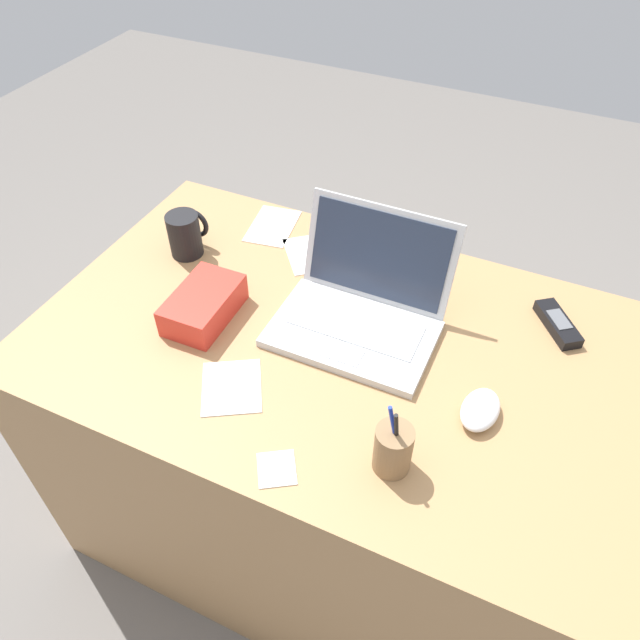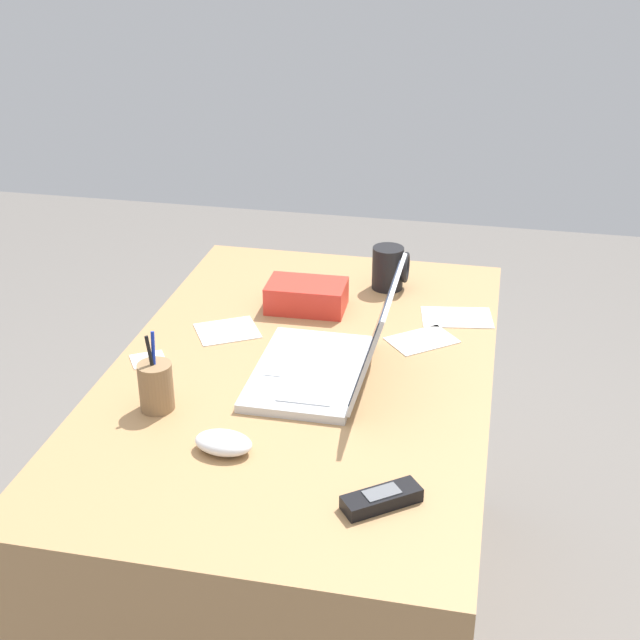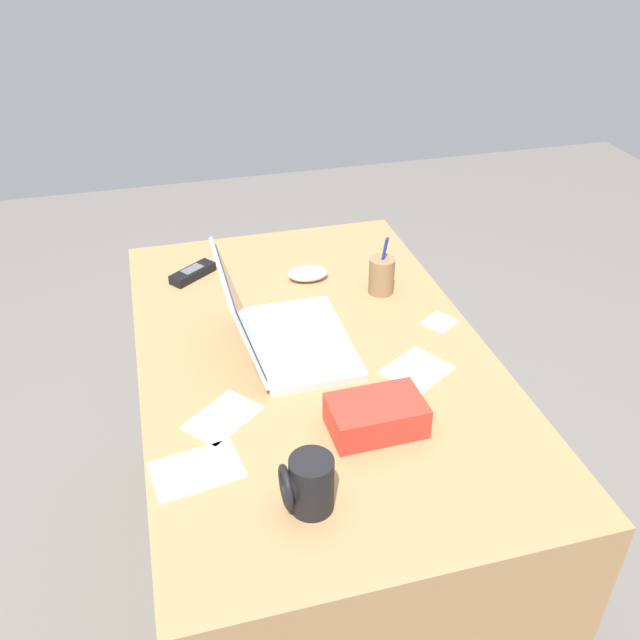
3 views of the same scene
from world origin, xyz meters
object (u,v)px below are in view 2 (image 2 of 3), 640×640
object	(u,v)px
laptop	(331,359)
pen_holder	(156,386)
coffee_mug_white	(390,268)
snack_bag	(307,296)
cordless_phone	(382,499)
computer_mouse	(223,443)

from	to	relation	value
laptop	pen_holder	bearing A→B (deg)	-59.23
laptop	coffee_mug_white	size ratio (longest dim) A/B	3.14
laptop	snack_bag	distance (m)	0.33
cordless_phone	pen_holder	world-z (taller)	pen_holder
coffee_mug_white	computer_mouse	bearing A→B (deg)	-13.97
computer_mouse	snack_bag	bearing A→B (deg)	-176.32
snack_bag	cordless_phone	bearing A→B (deg)	21.99
computer_mouse	coffee_mug_white	xyz separation A→B (m)	(-0.75, 0.19, 0.04)
laptop	computer_mouse	distance (m)	0.32
cordless_phone	snack_bag	distance (m)	0.74
pen_holder	snack_bag	size ratio (longest dim) A/B	0.87
laptop	cordless_phone	distance (m)	0.41
pen_holder	snack_bag	bearing A→B (deg)	159.64
coffee_mug_white	cordless_phone	size ratio (longest dim) A/B	0.81
coffee_mug_white	cordless_phone	distance (m)	0.85
laptop	cordless_phone	world-z (taller)	laptop
laptop	cordless_phone	bearing A→B (deg)	22.70
laptop	snack_bag	world-z (taller)	laptop
laptop	computer_mouse	world-z (taller)	laptop
laptop	pen_holder	world-z (taller)	laptop
coffee_mug_white	snack_bag	world-z (taller)	coffee_mug_white
laptop	snack_bag	xyz separation A→B (m)	(-0.31, -0.12, -0.01)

